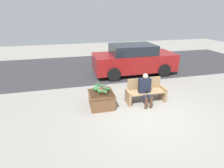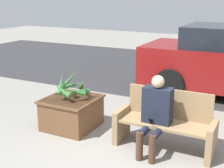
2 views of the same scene
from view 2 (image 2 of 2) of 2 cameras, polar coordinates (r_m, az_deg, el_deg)
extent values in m
cube|color=#2D2D30|center=(9.69, 17.08, 1.73)|extent=(20.00, 6.00, 0.01)
cube|color=#8C704C|center=(5.09, 1.74, -7.34)|extent=(0.09, 0.52, 0.53)
cube|color=#8C704C|center=(4.73, 17.75, -10.10)|extent=(0.09, 0.52, 0.53)
cube|color=#8C704C|center=(4.80, 9.50, -7.16)|extent=(1.33, 0.47, 0.04)
cube|color=#8C704C|center=(4.92, 10.48, -3.48)|extent=(1.33, 0.04, 0.46)
cube|color=black|center=(4.69, 8.31, -3.84)|extent=(0.43, 0.22, 0.54)
sphere|color=tan|center=(4.56, 8.42, 0.41)|extent=(0.19, 0.19, 0.19)
cylinder|color=black|center=(4.65, 6.12, -8.30)|extent=(0.11, 0.44, 0.11)
cylinder|color=black|center=(4.59, 8.39, -8.71)|extent=(0.11, 0.44, 0.11)
cylinder|color=#472D1E|center=(4.54, 5.04, -11.25)|extent=(0.10, 0.10, 0.43)
cylinder|color=#472D1E|center=(4.48, 7.37, -11.72)|extent=(0.10, 0.10, 0.43)
cube|color=black|center=(4.55, 7.28, -6.83)|extent=(0.07, 0.09, 0.12)
cube|color=brown|center=(5.59, -7.36, -5.20)|extent=(0.83, 0.86, 0.55)
cube|color=brown|center=(5.50, -7.45, -2.73)|extent=(0.88, 0.91, 0.04)
cylinder|color=brown|center=(5.48, -7.48, -1.92)|extent=(0.17, 0.17, 0.12)
cone|color=#2D6B33|center=(5.30, -6.01, -1.28)|extent=(0.19, 0.45, 0.18)
cone|color=#2D6B33|center=(5.45, -5.52, -0.25)|extent=(0.33, 0.39, 0.27)
cone|color=#2D6B33|center=(5.64, -7.06, -0.15)|extent=(0.44, 0.24, 0.20)
cone|color=#2D6B33|center=(5.56, -8.01, 0.61)|extent=(0.30, 0.34, 0.37)
cone|color=#2D6B33|center=(5.46, -9.34, -0.01)|extent=(0.25, 0.40, 0.33)
cone|color=#2D6B33|center=(5.32, -9.20, -1.11)|extent=(0.44, 0.20, 0.22)
cone|color=#2D6B33|center=(5.25, -7.22, -1.29)|extent=(0.38, 0.36, 0.21)
cylinder|color=black|center=(7.16, 10.50, 0.04)|extent=(0.69, 0.18, 0.69)
cylinder|color=black|center=(8.85, 13.89, 2.91)|extent=(0.69, 0.18, 0.69)
camera|label=1|loc=(4.23, -84.25, 14.43)|focal=28.00mm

